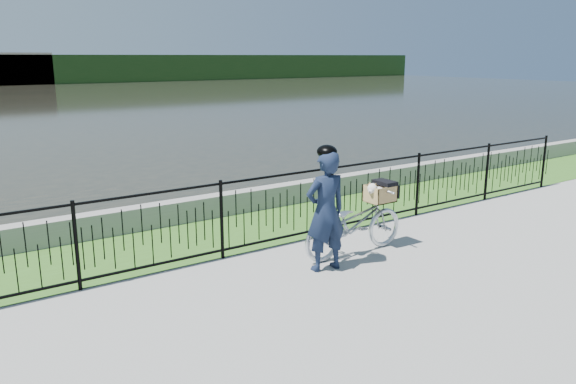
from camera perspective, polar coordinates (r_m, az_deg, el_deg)
ground at (r=7.49m, az=6.11°, el=-8.68°), size 120.00×120.00×0.00m
grass_strip at (r=9.49m, az=-4.15°, el=-3.76°), size 60.00×2.00×0.01m
quay_wall at (r=10.28m, az=-7.00°, el=-1.32°), size 60.00×0.30×0.40m
fence at (r=8.51m, az=-0.80°, el=-1.75°), size 14.00×0.06×1.15m
far_building_right at (r=64.61m, az=-25.65°, el=11.23°), size 6.00×3.00×3.20m
bicycle_rig at (r=8.24m, az=6.82°, el=-3.06°), size 1.78×0.62×1.05m
cyclist at (r=7.49m, az=3.85°, el=-1.77°), size 0.63×0.45×1.71m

